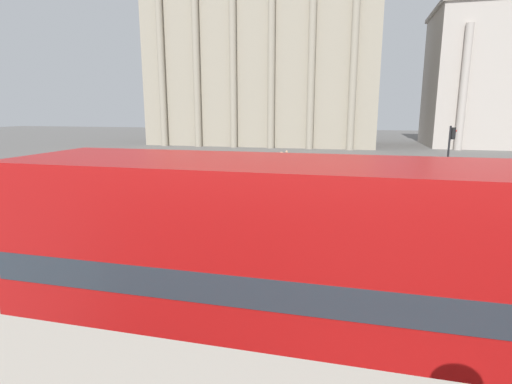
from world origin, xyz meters
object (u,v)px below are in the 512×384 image
at_px(plaza_building_left, 264,54).
at_px(traffic_light_far, 450,149).
at_px(pedestrian_yellow, 281,162).
at_px(car_white, 396,175).
at_px(pedestrian_white, 287,159).
at_px(double_decker_bus, 345,278).

distance_m(plaza_building_left, traffic_light_far, 37.71).
bearing_deg(pedestrian_yellow, car_white, -12.45).
relative_size(pedestrian_white, pedestrian_yellow, 0.90).
xyz_separation_m(traffic_light_far, pedestrian_white, (-10.97, 5.93, -1.64)).
relative_size(traffic_light_far, car_white, 0.93).
distance_m(plaza_building_left, pedestrian_yellow, 31.36).
bearing_deg(double_decker_bus, car_white, 82.45).
bearing_deg(plaza_building_left, car_white, -62.48).
relative_size(car_white, pedestrian_white, 2.61).
relative_size(traffic_light_far, pedestrian_white, 2.44).
xyz_separation_m(plaza_building_left, pedestrian_yellow, (7.76, -28.11, -11.52)).
distance_m(double_decker_bus, plaza_building_left, 54.07).
height_order(car_white, pedestrian_yellow, pedestrian_yellow).
bearing_deg(plaza_building_left, double_decker_bus, -75.77).
bearing_deg(car_white, double_decker_bus, 9.31).
relative_size(double_decker_bus, pedestrian_yellow, 5.99).
height_order(plaza_building_left, traffic_light_far, plaza_building_left).
bearing_deg(traffic_light_far, double_decker_bus, -105.48).
height_order(traffic_light_far, car_white, traffic_light_far).
bearing_deg(pedestrian_white, pedestrian_yellow, -83.40).
height_order(double_decker_bus, car_white, double_decker_bus).
height_order(plaza_building_left, car_white, plaza_building_left).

